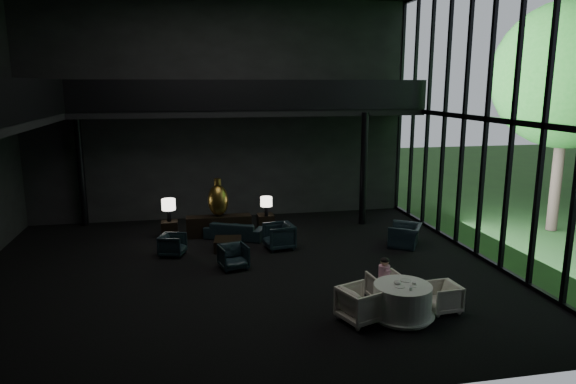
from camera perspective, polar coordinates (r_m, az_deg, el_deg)
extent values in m
cube|color=black|center=(14.06, -5.21, -8.80)|extent=(14.00, 12.00, 0.02)
cube|color=black|center=(19.16, -7.33, 8.95)|extent=(14.00, 0.04, 8.00)
cube|color=black|center=(7.27, -0.88, 4.30)|extent=(14.00, 0.04, 8.00)
cube|color=black|center=(18.26, -3.94, 8.87)|extent=(12.00, 2.00, 0.25)
cube|color=black|center=(13.62, -27.32, 9.09)|extent=(0.06, 12.00, 1.00)
cube|color=black|center=(17.25, -3.55, 10.69)|extent=(12.00, 0.06, 1.00)
cylinder|color=black|center=(19.39, -22.02, 2.26)|extent=(0.24, 0.24, 4.00)
cylinder|color=black|center=(18.38, 8.40, 2.52)|extent=(0.24, 0.24, 4.00)
cylinder|color=#382D23|center=(19.61, 27.85, 3.18)|extent=(0.36, 0.36, 4.90)
sphere|color=#2B5E21|center=(19.45, 28.67, 11.35)|extent=(4.80, 4.80, 4.80)
cube|color=black|center=(17.23, -7.68, -3.75)|extent=(2.14, 0.49, 0.68)
ellipsoid|color=#B07534|center=(17.06, -7.77, -0.93)|extent=(0.67, 0.67, 1.04)
cylinder|color=#B07534|center=(16.93, -7.83, 1.13)|extent=(0.23, 0.23, 0.21)
cube|color=black|center=(17.28, -13.00, -4.09)|extent=(0.52, 0.52, 0.57)
cylinder|color=black|center=(17.15, -13.08, -2.56)|extent=(0.13, 0.13, 0.39)
cylinder|color=white|center=(17.06, -13.14, -1.36)|extent=(0.44, 0.44, 0.35)
cube|color=black|center=(17.60, -2.51, -3.45)|extent=(0.55, 0.55, 0.60)
cylinder|color=black|center=(17.28, -2.42, -2.13)|extent=(0.12, 0.12, 0.34)
cylinder|color=white|center=(17.20, -2.43, -1.07)|extent=(0.39, 0.39, 0.31)
imported|color=black|center=(16.86, -5.94, -4.04)|extent=(1.81, 1.20, 0.69)
imported|color=black|center=(15.53, -12.70, -5.76)|extent=(0.75, 0.77, 0.65)
imported|color=black|center=(15.74, -1.02, -4.64)|extent=(0.99, 1.04, 0.95)
imported|color=black|center=(14.19, -6.08, -7.11)|extent=(0.82, 0.78, 0.71)
imported|color=black|center=(16.39, 12.89, -4.38)|extent=(1.10, 1.22, 0.89)
cube|color=black|center=(15.80, -6.69, -5.79)|extent=(0.90, 0.90, 0.36)
cylinder|color=white|center=(11.55, 12.57, -11.78)|extent=(1.24, 1.24, 0.75)
cone|color=white|center=(11.69, 12.50, -13.24)|extent=(1.41, 1.41, 0.10)
imported|color=silver|center=(12.35, 10.71, -10.26)|extent=(0.73, 0.70, 0.69)
imported|color=silver|center=(12.12, 16.75, -11.15)|extent=(0.63, 0.67, 0.64)
imported|color=silver|center=(11.22, 8.10, -11.92)|extent=(1.08, 1.11, 0.90)
cylinder|color=pink|center=(12.30, 10.64, -8.87)|extent=(0.27, 0.27, 0.38)
sphere|color=#D8A884|center=(12.21, 10.69, -7.61)|extent=(0.19, 0.19, 0.19)
ellipsoid|color=black|center=(12.20, 10.70, -7.48)|extent=(0.20, 0.20, 0.13)
cylinder|color=white|center=(11.30, 12.31, -10.22)|extent=(0.25, 0.25, 0.01)
cylinder|color=white|center=(11.65, 12.93, -9.55)|extent=(0.31, 0.31, 0.02)
cylinder|color=white|center=(11.37, 13.76, -10.15)|extent=(0.17, 0.17, 0.01)
cylinder|color=white|center=(11.46, 13.85, -9.79)|extent=(0.10, 0.10, 0.06)
ellipsoid|color=white|center=(11.40, 12.06, -9.82)|extent=(0.16, 0.16, 0.08)
cylinder|color=#99999E|center=(11.15, 13.48, -10.44)|extent=(0.07, 0.07, 0.07)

